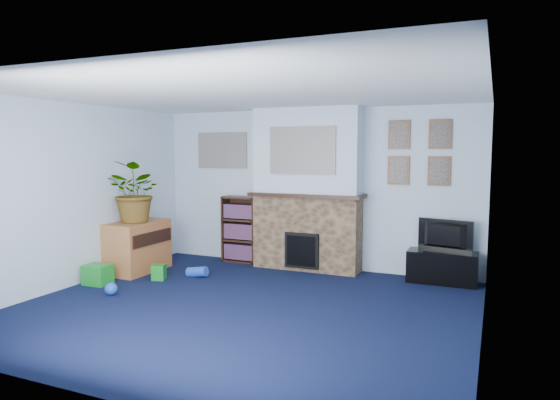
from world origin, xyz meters
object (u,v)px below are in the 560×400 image
at_px(television, 443,236).
at_px(bookshelf, 241,231).
at_px(tv_stand, 442,266).
at_px(sideboard, 138,248).

distance_m(television, bookshelf, 3.10).
height_order(tv_stand, television, television).
bearing_deg(tv_stand, sideboard, -165.16).
relative_size(television, bookshelf, 0.70).
bearing_deg(sideboard, television, 15.10).
height_order(bookshelf, sideboard, bookshelf).
bearing_deg(bookshelf, tv_stand, -1.42).
height_order(tv_stand, bookshelf, bookshelf).
bearing_deg(bookshelf, television, -1.05).
height_order(television, sideboard, television).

